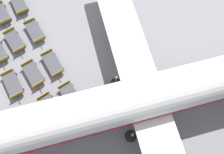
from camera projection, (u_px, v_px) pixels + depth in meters
name	position (u px, v px, depth m)	size (l,w,h in m)	color
airplane	(156.00, 94.00, 20.84)	(32.65, 41.26, 12.47)	white
baggage_dolly_row_near_col_c	(12.00, 84.00, 24.40)	(3.90, 2.10, 0.92)	#424449
baggage_dolly_row_near_col_d	(30.00, 121.00, 23.03)	(3.90, 2.23, 0.92)	#424449
baggage_dolly_row_mid_a_col_a	(1.00, 13.00, 27.48)	(3.90, 2.04, 0.92)	#424449
baggage_dolly_row_mid_a_col_b	(15.00, 41.00, 26.20)	(3.89, 2.26, 0.92)	#424449
baggage_dolly_row_mid_a_col_c	(33.00, 74.00, 24.80)	(3.90, 2.22, 0.92)	#424449
baggage_dolly_row_mid_a_col_d	(50.00, 108.00, 23.51)	(3.89, 2.24, 0.92)	#424449
baggage_dolly_row_mid_b_col_a	(19.00, 4.00, 27.97)	(3.90, 1.96, 0.92)	#424449
baggage_dolly_row_mid_b_col_b	(35.00, 31.00, 26.64)	(3.90, 2.12, 0.92)	#424449
baggage_dolly_row_mid_b_col_c	(53.00, 63.00, 25.23)	(3.90, 2.15, 0.92)	#424449
baggage_dolly_row_mid_b_col_d	(71.00, 96.00, 23.94)	(3.90, 2.21, 0.92)	#424449
stand_guidance_stripe	(73.00, 121.00, 23.50)	(3.30, 39.15, 0.01)	yellow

